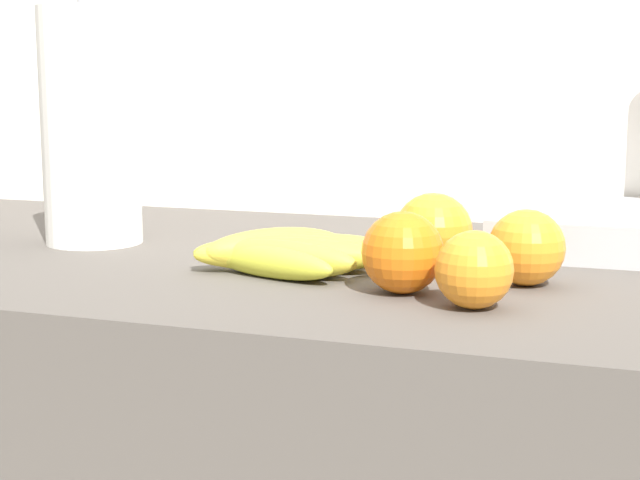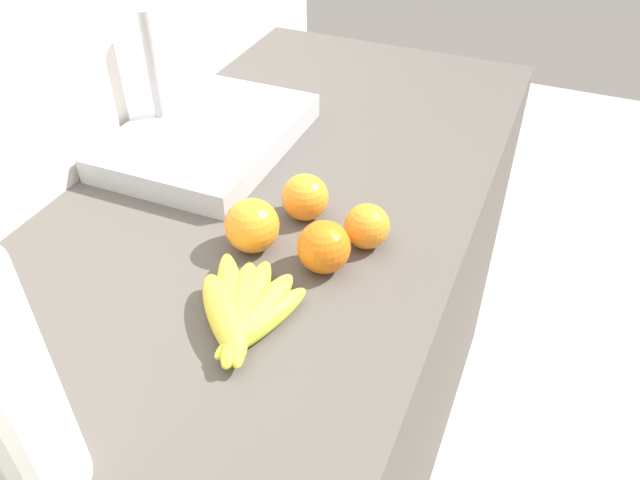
{
  "view_description": "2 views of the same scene",
  "coord_description": "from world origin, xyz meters",
  "px_view_note": "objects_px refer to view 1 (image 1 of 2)",
  "views": [
    {
      "loc": [
        0.37,
        -1.02,
        1.13
      ],
      "look_at": [
        0.04,
        -0.11,
        0.97
      ],
      "focal_mm": 53.95,
      "sensor_mm": 36.0,
      "label": 1
    },
    {
      "loc": [
        -0.51,
        -0.42,
        1.55
      ],
      "look_at": [
        0.12,
        -0.15,
        0.99
      ],
      "focal_mm": 35.57,
      "sensor_mm": 36.0,
      "label": 2
    }
  ],
  "objects_px": {
    "orange_back_left": "(403,253)",
    "banana_bunch": "(283,254)",
    "orange_back_right": "(526,247)",
    "orange_center": "(433,232)",
    "orange_right": "(474,270)",
    "paper_towel_roll": "(91,127)"
  },
  "relations": [
    {
      "from": "orange_back_left",
      "to": "banana_bunch",
      "type": "bearing_deg",
      "value": 158.52
    },
    {
      "from": "orange_back_right",
      "to": "orange_back_left",
      "type": "bearing_deg",
      "value": -144.14
    },
    {
      "from": "banana_bunch",
      "to": "orange_center",
      "type": "distance_m",
      "value": 0.16
    },
    {
      "from": "orange_back_right",
      "to": "orange_right",
      "type": "height_order",
      "value": "orange_back_right"
    },
    {
      "from": "paper_towel_roll",
      "to": "orange_right",
      "type": "bearing_deg",
      "value": -20.4
    },
    {
      "from": "banana_bunch",
      "to": "orange_back_left",
      "type": "height_order",
      "value": "orange_back_left"
    },
    {
      "from": "banana_bunch",
      "to": "orange_right",
      "type": "xyz_separation_m",
      "value": [
        0.22,
        -0.1,
        0.02
      ]
    },
    {
      "from": "orange_back_right",
      "to": "orange_back_left",
      "type": "distance_m",
      "value": 0.13
    },
    {
      "from": "orange_back_left",
      "to": "orange_right",
      "type": "relative_size",
      "value": 1.12
    },
    {
      "from": "orange_back_right",
      "to": "orange_right",
      "type": "bearing_deg",
      "value": -104.44
    },
    {
      "from": "banana_bunch",
      "to": "orange_back_right",
      "type": "relative_size",
      "value": 2.73
    },
    {
      "from": "orange_back_right",
      "to": "orange_right",
      "type": "relative_size",
      "value": 1.08
    },
    {
      "from": "banana_bunch",
      "to": "paper_towel_roll",
      "type": "xyz_separation_m",
      "value": [
        -0.29,
        0.09,
        0.12
      ]
    },
    {
      "from": "banana_bunch",
      "to": "orange_right",
      "type": "relative_size",
      "value": 2.96
    },
    {
      "from": "banana_bunch",
      "to": "paper_towel_roll",
      "type": "distance_m",
      "value": 0.33
    },
    {
      "from": "banana_bunch",
      "to": "paper_towel_roll",
      "type": "relative_size",
      "value": 0.65
    },
    {
      "from": "paper_towel_roll",
      "to": "orange_back_left",
      "type": "bearing_deg",
      "value": -19.09
    },
    {
      "from": "orange_back_left",
      "to": "paper_towel_roll",
      "type": "distance_m",
      "value": 0.47
    },
    {
      "from": "orange_back_right",
      "to": "orange_right",
      "type": "distance_m",
      "value": 0.12
    },
    {
      "from": "orange_right",
      "to": "paper_towel_roll",
      "type": "bearing_deg",
      "value": 159.6
    },
    {
      "from": "orange_center",
      "to": "paper_towel_roll",
      "type": "relative_size",
      "value": 0.26
    },
    {
      "from": "orange_center",
      "to": "paper_towel_roll",
      "type": "xyz_separation_m",
      "value": [
        -0.44,
        0.03,
        0.1
      ]
    }
  ]
}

